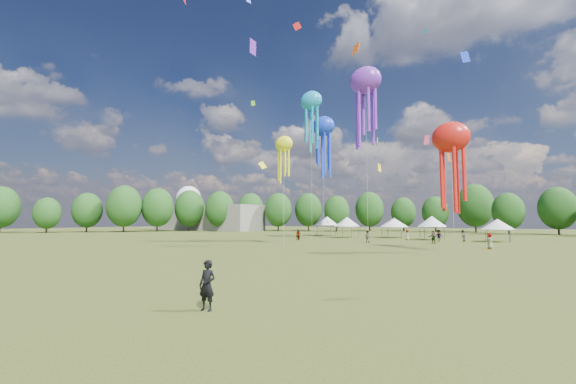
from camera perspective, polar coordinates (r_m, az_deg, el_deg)
The scene contains 10 objects.
ground at distance 21.98m, azimuth -19.44°, elevation -13.03°, with size 300.00×300.00×0.00m, color #384416.
observer_main at distance 14.31m, azimuth -12.64°, elevation -14.16°, with size 0.68×0.45×1.87m, color black.
spectator_near at distance 54.92m, azimuth 12.43°, elevation -6.92°, with size 0.87×0.68×1.80m, color gray.
spectators_far at distance 58.37m, azimuth 19.94°, elevation -6.61°, with size 29.48×15.08×1.85m.
festival_tents at distance 70.43m, azimuth 15.65°, elevation -4.58°, with size 37.41×11.21×4.14m.
show_kites at distance 58.89m, azimuth 10.24°, elevation 11.60°, with size 27.03×19.82×29.06m.
small_kites at distance 63.73m, azimuth 15.73°, elevation 19.92°, with size 74.47×59.47×46.58m.
treeline at distance 78.60m, azimuth 18.05°, elevation -1.91°, with size 201.57×95.24×13.43m.
hangar at distance 123.37m, azimuth -12.72°, elevation -4.04°, with size 40.00×12.00×8.00m, color gray.
radome at distance 139.41m, azimuth -15.43°, elevation -1.56°, with size 9.00×9.00×16.00m.
Camera 1 is at (17.31, -13.11, 3.38)m, focal length 22.53 mm.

